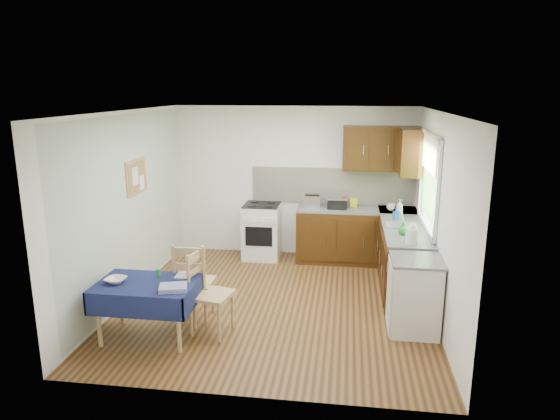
# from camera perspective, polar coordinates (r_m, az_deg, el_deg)

# --- Properties ---
(floor) EXTENTS (4.20, 4.20, 0.00)m
(floor) POSITION_cam_1_polar(r_m,az_deg,el_deg) (6.75, -0.44, -10.54)
(floor) COLOR #442712
(floor) RESTS_ON ground
(ceiling) EXTENTS (4.00, 4.20, 0.02)m
(ceiling) POSITION_cam_1_polar(r_m,az_deg,el_deg) (6.16, -0.48, 11.18)
(ceiling) COLOR silver
(ceiling) RESTS_ON wall_back
(wall_back) EXTENTS (4.00, 0.02, 2.50)m
(wall_back) POSITION_cam_1_polar(r_m,az_deg,el_deg) (8.38, 1.61, 3.24)
(wall_back) COLOR white
(wall_back) RESTS_ON ground
(wall_front) EXTENTS (4.00, 0.02, 2.50)m
(wall_front) POSITION_cam_1_polar(r_m,az_deg,el_deg) (4.36, -4.46, -6.78)
(wall_front) COLOR white
(wall_front) RESTS_ON ground
(wall_left) EXTENTS (0.02, 4.20, 2.50)m
(wall_left) POSITION_cam_1_polar(r_m,az_deg,el_deg) (6.91, -17.11, 0.37)
(wall_left) COLOR silver
(wall_left) RESTS_ON ground
(wall_right) EXTENTS (0.02, 4.20, 2.50)m
(wall_right) POSITION_cam_1_polar(r_m,az_deg,el_deg) (6.37, 17.63, -0.76)
(wall_right) COLOR white
(wall_right) RESTS_ON ground
(base_cabinets) EXTENTS (1.90, 2.30, 0.86)m
(base_cabinets) POSITION_cam_1_polar(r_m,az_deg,el_deg) (7.72, 10.96, -4.19)
(base_cabinets) COLOR #311A08
(base_cabinets) RESTS_ON ground
(worktop_back) EXTENTS (1.90, 0.60, 0.04)m
(worktop_back) POSITION_cam_1_polar(r_m,az_deg,el_deg) (8.11, 8.75, 0.07)
(worktop_back) COLOR slate
(worktop_back) RESTS_ON base_cabinets
(worktop_right) EXTENTS (0.60, 1.70, 0.04)m
(worktop_right) POSITION_cam_1_polar(r_m,az_deg,el_deg) (7.05, 14.15, -2.29)
(worktop_right) COLOR slate
(worktop_right) RESTS_ON base_cabinets
(worktop_corner) EXTENTS (0.60, 0.60, 0.04)m
(worktop_corner) POSITION_cam_1_polar(r_m,az_deg,el_deg) (8.15, 13.32, -0.08)
(worktop_corner) COLOR slate
(worktop_corner) RESTS_ON base_cabinets
(splashback) EXTENTS (2.70, 0.02, 0.60)m
(splashback) POSITION_cam_1_polar(r_m,az_deg,el_deg) (8.33, 6.05, 2.76)
(splashback) COLOR white
(splashback) RESTS_ON wall_back
(upper_cabinets) EXTENTS (1.20, 0.85, 0.70)m
(upper_cabinets) POSITION_cam_1_polar(r_m,az_deg,el_deg) (7.97, 12.44, 6.75)
(upper_cabinets) COLOR #311A08
(upper_cabinets) RESTS_ON wall_back
(stove) EXTENTS (0.60, 0.61, 0.92)m
(stove) POSITION_cam_1_polar(r_m,az_deg,el_deg) (8.34, -2.08, -2.40)
(stove) COLOR white
(stove) RESTS_ON ground
(window) EXTENTS (0.04, 1.48, 1.26)m
(window) POSITION_cam_1_polar(r_m,az_deg,el_deg) (6.97, 16.70, 3.87)
(window) COLOR #2F5724
(window) RESTS_ON wall_right
(fridge) EXTENTS (0.58, 0.60, 0.89)m
(fridge) POSITION_cam_1_polar(r_m,az_deg,el_deg) (6.06, 15.10, -9.40)
(fridge) COLOR white
(fridge) RESTS_ON ground
(corkboard) EXTENTS (0.04, 0.62, 0.47)m
(corkboard) POSITION_cam_1_polar(r_m,az_deg,el_deg) (7.10, -16.09, 3.66)
(corkboard) COLOR tan
(corkboard) RESTS_ON wall_left
(dining_table) EXTENTS (1.11, 0.75, 0.67)m
(dining_table) POSITION_cam_1_polar(r_m,az_deg,el_deg) (5.86, -14.99, -8.97)
(dining_table) COLOR #131043
(dining_table) RESTS_ON ground
(chair_far) EXTENTS (0.45, 0.45, 1.01)m
(chair_far) POSITION_cam_1_polar(r_m,az_deg,el_deg) (6.15, -9.92, -7.88)
(chair_far) COLOR tan
(chair_far) RESTS_ON ground
(chair_near) EXTENTS (0.51, 0.51, 0.98)m
(chair_near) POSITION_cam_1_polar(r_m,az_deg,el_deg) (5.86, -8.29, -9.03)
(chair_near) COLOR tan
(chair_near) RESTS_ON ground
(toaster) EXTENTS (0.27, 0.17, 0.21)m
(toaster) POSITION_cam_1_polar(r_m,az_deg,el_deg) (8.11, 3.70, 1.02)
(toaster) COLOR #BCBCC1
(toaster) RESTS_ON worktop_back
(sandwich_press) EXTENTS (0.31, 0.27, 0.18)m
(sandwich_press) POSITION_cam_1_polar(r_m,az_deg,el_deg) (8.06, 6.57, 0.84)
(sandwich_press) COLOR black
(sandwich_press) RESTS_ON worktop_back
(sauce_bottle) EXTENTS (0.05, 0.05, 0.21)m
(sauce_bottle) POSITION_cam_1_polar(r_m,az_deg,el_deg) (7.95, 7.27, 0.77)
(sauce_bottle) COLOR red
(sauce_bottle) RESTS_ON worktop_back
(yellow_packet) EXTENTS (0.13, 0.11, 0.15)m
(yellow_packet) POSITION_cam_1_polar(r_m,az_deg,el_deg) (8.18, 8.41, 0.87)
(yellow_packet) COLOR yellow
(yellow_packet) RESTS_ON worktop_back
(dish_rack) EXTENTS (0.43, 0.33, 0.20)m
(dish_rack) POSITION_cam_1_polar(r_m,az_deg,el_deg) (7.18, 13.75, -1.60)
(dish_rack) COLOR gray
(dish_rack) RESTS_ON worktop_right
(kettle) EXTENTS (0.15, 0.15, 0.26)m
(kettle) POSITION_cam_1_polar(r_m,az_deg,el_deg) (6.38, 14.81, -2.74)
(kettle) COLOR white
(kettle) RESTS_ON worktop_right
(cup) EXTENTS (0.14, 0.14, 0.11)m
(cup) POSITION_cam_1_polar(r_m,az_deg,el_deg) (8.04, 12.57, 0.31)
(cup) COLOR white
(cup) RESTS_ON worktop_back
(soap_bottle_a) EXTENTS (0.15, 0.15, 0.27)m
(soap_bottle_a) POSITION_cam_1_polar(r_m,az_deg,el_deg) (7.64, 13.51, 0.19)
(soap_bottle_a) COLOR white
(soap_bottle_a) RESTS_ON worktop_right
(soap_bottle_b) EXTENTS (0.10, 0.10, 0.17)m
(soap_bottle_b) POSITION_cam_1_polar(r_m,az_deg,el_deg) (7.52, 13.14, -0.39)
(soap_bottle_b) COLOR blue
(soap_bottle_b) RESTS_ON worktop_right
(soap_bottle_c) EXTENTS (0.14, 0.14, 0.17)m
(soap_bottle_c) POSITION_cam_1_polar(r_m,az_deg,el_deg) (6.74, 13.90, -2.06)
(soap_bottle_c) COLOR #268D2C
(soap_bottle_c) RESTS_ON worktop_right
(plate_bowl) EXTENTS (0.26, 0.26, 0.06)m
(plate_bowl) POSITION_cam_1_polar(r_m,az_deg,el_deg) (5.91, -18.25, -7.63)
(plate_bowl) COLOR #F8E9CB
(plate_bowl) RESTS_ON dining_table
(book) EXTENTS (0.17, 0.23, 0.02)m
(book) POSITION_cam_1_polar(r_m,az_deg,el_deg) (5.94, -11.73, -7.27)
(book) COLOR white
(book) RESTS_ON dining_table
(spice_jar) EXTENTS (0.04, 0.04, 0.09)m
(spice_jar) POSITION_cam_1_polar(r_m,az_deg,el_deg) (5.94, -13.74, -7.01)
(spice_jar) COLOR #25882F
(spice_jar) RESTS_ON dining_table
(tea_towel) EXTENTS (0.34, 0.30, 0.05)m
(tea_towel) POSITION_cam_1_polar(r_m,az_deg,el_deg) (5.54, -12.13, -8.68)
(tea_towel) COLOR #292997
(tea_towel) RESTS_ON dining_table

